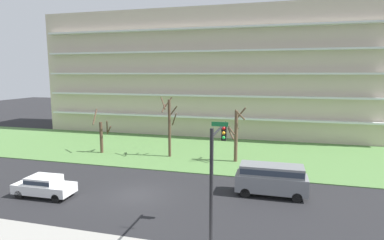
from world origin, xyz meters
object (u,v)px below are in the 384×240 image
Objects in this scene: tree_far_left at (102,134)px; tree_center at (236,134)px; tree_left at (169,125)px; sedan_white_center_left at (44,185)px; van_gray_near_left at (271,178)px; traffic_signal_mast at (216,165)px.

tree_center is (15.22, 0.20, 0.79)m from tree_far_left.
tree_left reaches higher than sedan_white_center_left.
van_gray_near_left is 16.91m from sedan_white_center_left.
traffic_signal_mast is (8.10, -16.24, 0.80)m from tree_left.
tree_far_left is 8.13m from tree_left.
tree_far_left reaches higher than van_gray_near_left.
traffic_signal_mast reaches higher than van_gray_near_left.
tree_left is 13.95m from van_gray_near_left.
tree_center is 0.87× the size of traffic_signal_mast.
tree_left is 18.17m from traffic_signal_mast.
traffic_signal_mast is (-2.78, -7.80, 3.01)m from van_gray_near_left.
tree_left is 1.15× the size of tree_center.
tree_far_left is at bearing 100.31° from sedan_white_center_left.
tree_far_left is 22.70m from traffic_signal_mast.
sedan_white_center_left is at bearing -78.34° from tree_far_left.
sedan_white_center_left is (-5.40, -12.94, -2.74)m from tree_left.
sedan_white_center_left is (2.59, -12.56, -1.32)m from tree_far_left.
tree_left is 1.48× the size of sedan_white_center_left.
tree_left reaches higher than tree_far_left.
tree_center is 18.08m from sedan_white_center_left.
tree_far_left is at bearing 135.43° from traffic_signal_mast.
tree_center reaches higher than sedan_white_center_left.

